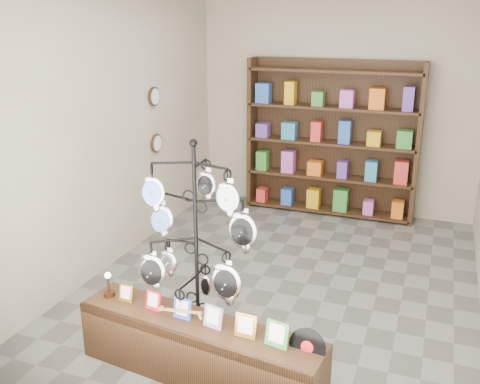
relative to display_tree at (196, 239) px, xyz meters
The scene contains 6 objects.
ground 1.97m from the display_tree, 80.12° to the left, with size 5.00×5.00×0.00m, color slate.
room_envelope 1.80m from the display_tree, 80.12° to the left, with size 5.00×5.00×5.00m.
display_tree is the anchor object (origin of this frame).
front_shelf 0.88m from the display_tree, 64.67° to the right, with size 2.08×0.66×0.72m.
back_shelving 3.91m from the display_tree, 85.90° to the left, with size 2.42×0.36×2.20m.
wall_clocks 2.97m from the display_tree, 125.08° to the left, with size 0.03×0.24×0.84m.
Camera 1 is at (1.42, -5.11, 2.77)m, focal length 40.00 mm.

